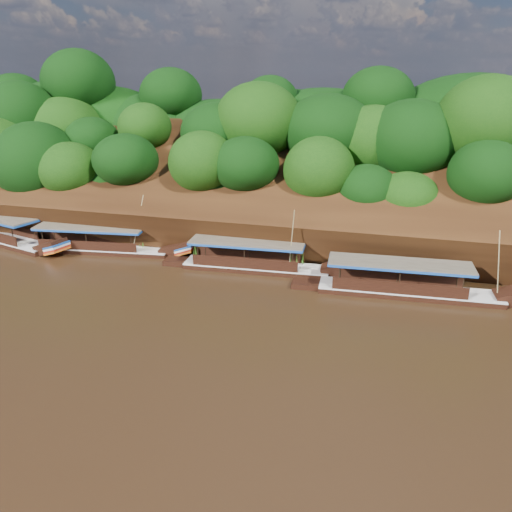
# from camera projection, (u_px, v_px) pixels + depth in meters

# --- Properties ---
(ground) EXTENTS (160.00, 160.00, 0.00)m
(ground) POSITION_uv_depth(u_px,v_px,m) (245.00, 318.00, 31.85)
(ground) COLOR black
(ground) RESTS_ON ground
(riverbank) EXTENTS (120.00, 30.06, 19.40)m
(riverbank) POSITION_uv_depth(u_px,v_px,m) (307.00, 203.00, 51.74)
(riverbank) COLOR black
(riverbank) RESTS_ON ground
(boat_0) EXTENTS (14.84, 2.99, 5.85)m
(boat_0) POSITION_uv_depth(u_px,v_px,m) (420.00, 289.00, 34.71)
(boat_0) COLOR black
(boat_0) RESTS_ON ground
(boat_1) EXTENTS (13.67, 2.92, 5.88)m
(boat_1) POSITION_uv_depth(u_px,v_px,m) (265.00, 264.00, 39.14)
(boat_1) COLOR black
(boat_1) RESTS_ON ground
(boat_2) EXTENTS (14.51, 3.63, 5.62)m
(boat_2) POSITION_uv_depth(u_px,v_px,m) (108.00, 247.00, 43.15)
(boat_2) COLOR black
(boat_2) RESTS_ON ground
(boat_3) EXTENTS (14.07, 5.62, 2.98)m
(boat_3) POSITION_uv_depth(u_px,v_px,m) (8.00, 238.00, 45.29)
(boat_3) COLOR black
(boat_3) RESTS_ON ground
(reeds) EXTENTS (51.40, 2.86, 2.17)m
(reeds) POSITION_uv_depth(u_px,v_px,m) (251.00, 252.00, 40.75)
(reeds) COLOR #346318
(reeds) RESTS_ON ground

